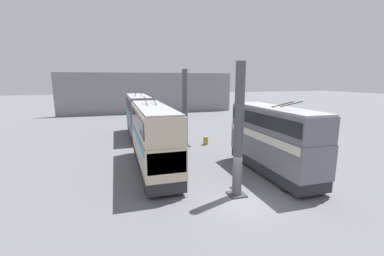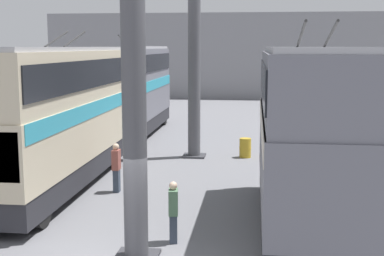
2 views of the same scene
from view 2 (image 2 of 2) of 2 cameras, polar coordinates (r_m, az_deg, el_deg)
name	(u,v)px [view 2 (image 2 of 2)]	position (r m, az deg, el deg)	size (l,w,h in m)	color
depot_back_wall	(227,56)	(52.56, 3.77, 7.66)	(0.50, 36.00, 8.33)	gray
support_column_near	(134,98)	(12.39, -6.20, 3.24)	(1.03, 1.03, 8.04)	#4C4C51
support_column_far	(194,73)	(24.41, 0.24, 5.93)	(1.03, 1.03, 8.04)	#4C4C51
bus_left_far	(308,128)	(14.87, 12.27, 0.00)	(9.11, 2.54, 5.67)	black
bus_right_near	(55,109)	(19.36, -14.45, 1.93)	(10.93, 2.54, 5.67)	black
bus_right_mid	(135,84)	(31.58, -6.06, 4.68)	(9.75, 2.54, 5.71)	black
person_aisle_foreground	(173,211)	(14.01, -2.01, -8.80)	(0.45, 0.29, 1.63)	#384251
person_by_right_row	(116,166)	(18.91, -8.07, -4.07)	(0.42, 0.24, 1.73)	#384251
oil_drum	(245,148)	(24.77, 5.70, -2.12)	(0.56, 0.56, 0.89)	#B28E23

